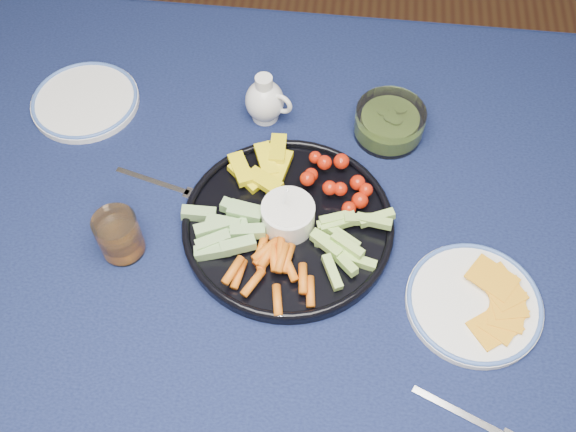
# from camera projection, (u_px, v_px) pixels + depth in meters

# --- Properties ---
(dining_table) EXTENTS (1.67, 1.07, 0.75)m
(dining_table) POSITION_uv_depth(u_px,v_px,m) (256.00, 259.00, 1.09)
(dining_table) COLOR #4C2819
(dining_table) RESTS_ON ground
(crudite_platter) EXTENTS (0.33, 0.33, 0.11)m
(crudite_platter) POSITION_uv_depth(u_px,v_px,m) (287.00, 222.00, 1.00)
(crudite_platter) COLOR black
(crudite_platter) RESTS_ON dining_table
(creamer_pitcher) EXTENTS (0.09, 0.07, 0.09)m
(creamer_pitcher) POSITION_uv_depth(u_px,v_px,m) (265.00, 101.00, 1.11)
(creamer_pitcher) COLOR white
(creamer_pitcher) RESTS_ON dining_table
(pickle_bowl) EXTENTS (0.12, 0.12, 0.06)m
(pickle_bowl) POSITION_uv_depth(u_px,v_px,m) (389.00, 124.00, 1.11)
(pickle_bowl) COLOR silver
(pickle_bowl) RESTS_ON dining_table
(cheese_plate) EXTENTS (0.20, 0.20, 0.02)m
(cheese_plate) POSITION_uv_depth(u_px,v_px,m) (474.00, 302.00, 0.93)
(cheese_plate) COLOR white
(cheese_plate) RESTS_ON dining_table
(juice_tumbler) EXTENTS (0.07, 0.07, 0.08)m
(juice_tumbler) POSITION_uv_depth(u_px,v_px,m) (120.00, 237.00, 0.97)
(juice_tumbler) COLOR silver
(juice_tumbler) RESTS_ON dining_table
(fork_left) EXTENTS (0.16, 0.06, 0.00)m
(fork_left) POSITION_uv_depth(u_px,v_px,m) (167.00, 186.00, 1.06)
(fork_left) COLOR white
(fork_left) RESTS_ON dining_table
(fork_right) EXTENTS (0.15, 0.07, 0.00)m
(fork_right) POSITION_uv_depth(u_px,v_px,m) (478.00, 423.00, 0.85)
(fork_right) COLOR white
(fork_right) RESTS_ON dining_table
(side_plate_extra) EXTENTS (0.19, 0.19, 0.02)m
(side_plate_extra) POSITION_uv_depth(u_px,v_px,m) (85.00, 101.00, 1.16)
(side_plate_extra) COLOR white
(side_plate_extra) RESTS_ON dining_table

